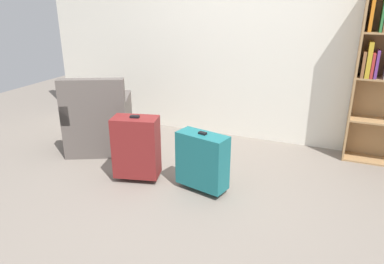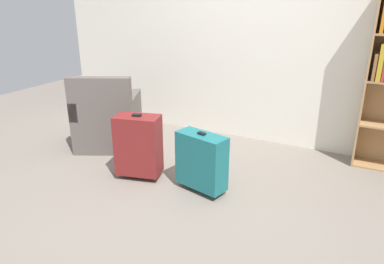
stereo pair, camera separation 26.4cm
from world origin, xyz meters
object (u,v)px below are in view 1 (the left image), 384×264
armchair (99,124)px  suitcase_teal (202,160)px  suitcase_dark_red (136,147)px  mug (135,156)px

armchair → suitcase_teal: bearing=-17.6°
armchair → suitcase_dark_red: (0.81, -0.51, 0.03)m
mug → suitcase_dark_red: 0.55m
mug → suitcase_teal: 1.03m
mug → suitcase_dark_red: (0.26, -0.37, 0.30)m
mug → suitcase_teal: size_ratio=0.21×
armchair → suitcase_teal: 1.55m
suitcase_dark_red → suitcase_teal: size_ratio=1.14×
armchair → mug: 0.62m
armchair → suitcase_teal: size_ratio=1.61×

